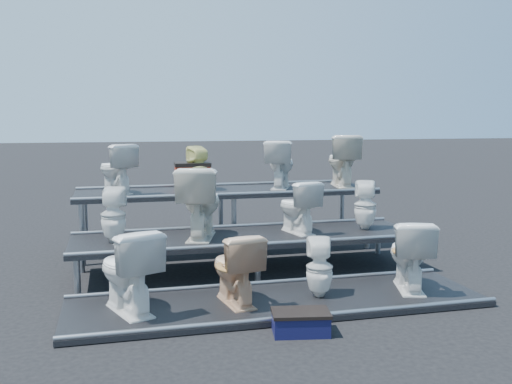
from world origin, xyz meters
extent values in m
plane|color=black|center=(0.00, 0.00, 0.00)|extent=(80.00, 80.00, 0.00)
cube|color=black|center=(0.00, -1.30, 0.03)|extent=(4.20, 1.20, 0.06)
cube|color=black|center=(0.00, 0.00, 0.23)|extent=(4.20, 1.20, 0.46)
cube|color=black|center=(0.00, 1.30, 0.43)|extent=(4.20, 1.20, 0.86)
imported|color=white|center=(-1.47, -1.30, 0.46)|extent=(0.70, 0.90, 0.81)
imported|color=tan|center=(-0.44, -1.30, 0.42)|extent=(0.50, 0.75, 0.72)
imported|color=white|center=(0.44, -1.30, 0.36)|extent=(0.34, 0.34, 0.61)
imported|color=white|center=(1.46, -1.30, 0.44)|extent=(0.63, 0.84, 0.76)
imported|color=white|center=(-1.59, 0.00, 0.78)|extent=(0.34, 0.34, 0.63)
imported|color=silver|center=(-0.58, 0.00, 0.89)|extent=(0.71, 0.94, 0.86)
imported|color=white|center=(0.63, 0.00, 0.79)|extent=(0.49, 0.71, 0.66)
imported|color=white|center=(1.55, 0.00, 0.77)|extent=(0.37, 0.37, 0.62)
imported|color=white|center=(-1.53, 1.30, 1.20)|extent=(0.62, 0.76, 0.68)
imported|color=#D7D481|center=(-0.40, 1.30, 1.18)|extent=(0.35, 0.36, 0.63)
imported|color=white|center=(0.80, 1.30, 1.21)|extent=(0.64, 0.79, 0.70)
imported|color=silver|center=(1.77, 1.30, 1.25)|extent=(0.56, 0.82, 0.78)
cube|color=#9E2311|center=(-0.48, 1.40, 1.03)|extent=(0.50, 0.41, 0.35)
cube|color=#0E0F35|center=(-0.02, -2.08, 0.09)|extent=(0.53, 0.37, 0.17)
camera|label=1|loc=(-1.59, -6.64, 1.88)|focal=40.00mm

